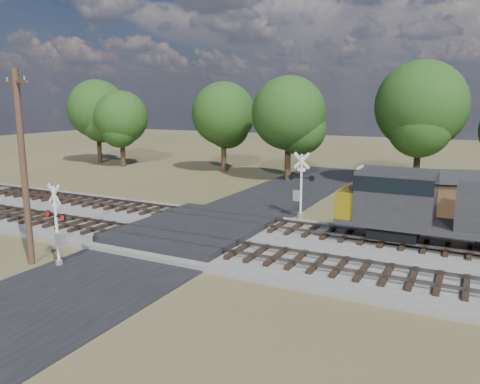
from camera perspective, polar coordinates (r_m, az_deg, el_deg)
The scene contains 11 objects.
ground at distance 26.53m, azimuth -5.92°, elevation -5.44°, with size 160.00×160.00×0.00m, color #4A4A27.
ballast_bed at distance 23.33m, azimuth 16.08°, elevation -7.78°, with size 140.00×10.00×0.30m, color gray.
road at distance 26.52m, azimuth -5.92°, elevation -5.36°, with size 7.00×60.00×0.08m, color black.
crossing_panel at distance 26.85m, azimuth -5.35°, elevation -4.53°, with size 7.00×9.00×0.62m, color #262628.
track_near at distance 23.23m, azimuth -2.13°, elevation -6.74°, with size 140.00×2.60×0.33m.
track_far at distance 27.52m, azimuth 2.97°, elevation -3.90°, with size 140.00×2.60×0.33m.
crossing_signal_near at distance 22.91m, azimuth -21.31°, elevation -4.64°, with size 1.55×0.41×3.87m.
crossing_signal_far at distance 30.45m, azimuth 7.28°, elevation 0.15°, with size 1.74×0.38×4.31m.
utility_pole at distance 23.19m, azimuth -24.92°, elevation 3.12°, with size 2.13×0.69×8.90m.
equipment_shed at distance 30.73m, azimuth 25.48°, elevation -1.05°, with size 6.04×6.04×3.23m.
treeline at distance 42.34m, azimuth 17.99°, elevation 8.93°, with size 77.24×10.73×10.94m.
Camera 1 is at (13.96, -21.28, 7.51)m, focal length 35.00 mm.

